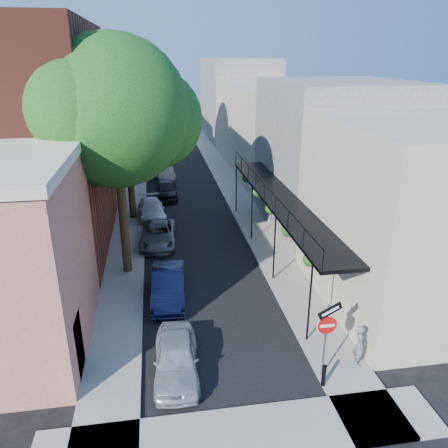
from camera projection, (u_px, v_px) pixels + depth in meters
name	position (u px, v px, depth m)	size (l,w,h in m)	color
ground	(237.00, 410.00, 13.69)	(160.00, 160.00, 0.00)	black
road_surface	(179.00, 172.00, 41.30)	(6.00, 64.00, 0.01)	black
sidewalk_left	(136.00, 173.00, 40.70)	(2.00, 64.00, 0.12)	gray
sidewalk_right	(220.00, 170.00, 41.87)	(2.00, 64.00, 0.12)	gray
sidewalk_cross	(244.00, 434.00, 12.75)	(12.00, 2.00, 0.12)	gray
buildings_left	(68.00, 124.00, 37.01)	(10.10, 59.10, 12.00)	tan
buildings_right	(274.00, 124.00, 40.54)	(9.80, 55.00, 10.00)	#B9AF99
sign_post	(327.00, 328.00, 14.31)	(0.89, 0.17, 2.99)	#595B60
bollard	(324.00, 375.00, 14.40)	(0.14, 0.14, 0.80)	black
oak_near	(124.00, 114.00, 19.78)	(7.48, 6.80, 11.42)	#342515
oak_mid	(131.00, 112.00, 27.41)	(6.60, 6.00, 10.20)	#342515
oak_far	(135.00, 83.00, 35.30)	(7.70, 7.00, 11.90)	#342515
parked_car_a	(176.00, 358.00, 15.06)	(1.51, 3.77, 1.28)	#999FAA
parked_car_b	(168.00, 285.00, 19.70)	(1.43, 4.10, 1.35)	#13183D
parked_car_c	(158.00, 234.00, 25.48)	(1.99, 4.32, 1.20)	slate
parked_car_d	(152.00, 209.00, 29.59)	(1.68, 4.13, 1.20)	white
parked_car_e	(166.00, 189.00, 33.74)	(1.60, 3.97, 1.35)	black
parked_car_f	(164.00, 172.00, 38.58)	(1.47, 4.21, 1.39)	#685F58
pedestrian	(360.00, 345.00, 15.26)	(0.58, 0.38, 1.58)	slate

